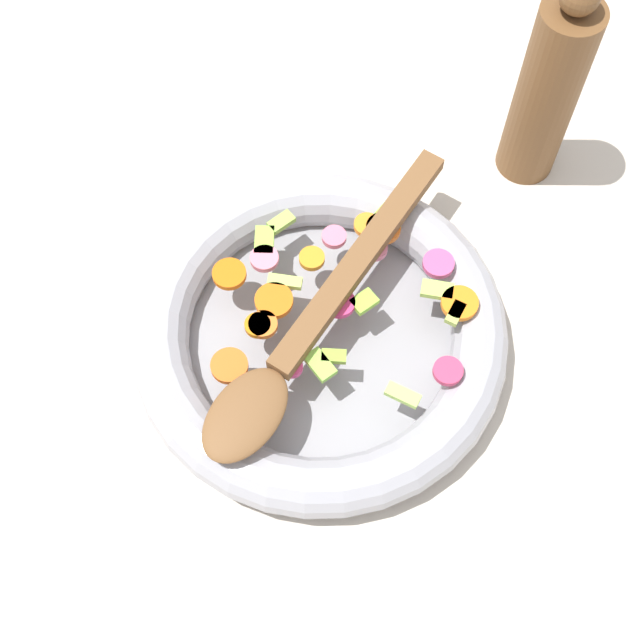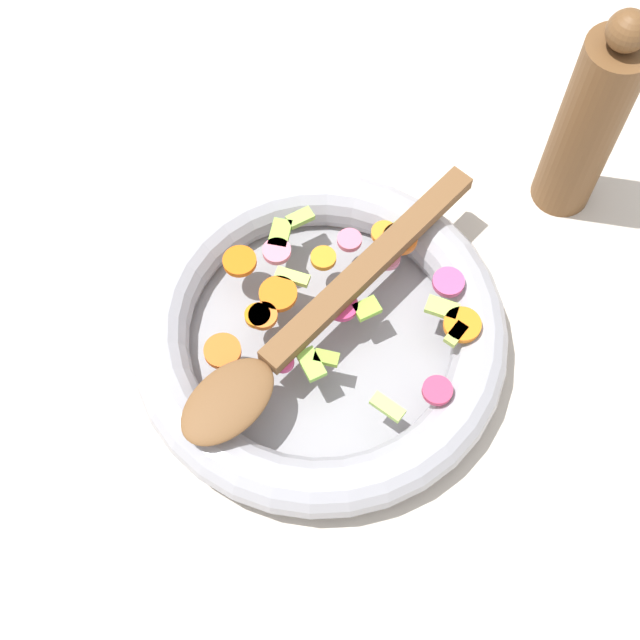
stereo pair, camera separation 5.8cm
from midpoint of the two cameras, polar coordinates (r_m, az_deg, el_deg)
The scene contains 5 objects.
ground_plane at distance 0.81m, azimuth 2.05°, elevation -1.74°, with size 4.00×4.00×0.00m, color beige.
skillet at distance 0.79m, azimuth 2.10°, elevation -1.06°, with size 0.33×0.33×0.05m.
chopped_vegetables at distance 0.77m, azimuth 3.47°, elevation 1.58°, with size 0.25×0.21×0.01m.
wooden_spoon at distance 0.74m, azimuth 1.28°, elevation -0.63°, with size 0.25×0.29×0.01m.
pepper_mill at distance 0.84m, azimuth 18.75°, elevation 11.70°, with size 0.06×0.06×0.24m.
Camera 2 is at (-0.02, 0.34, 0.73)m, focal length 50.00 mm.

